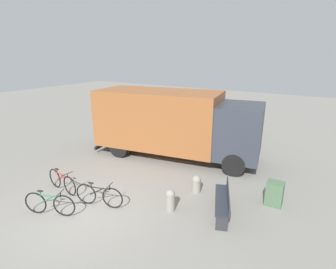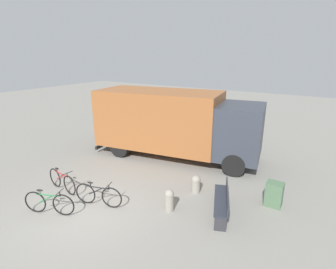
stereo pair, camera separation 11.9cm
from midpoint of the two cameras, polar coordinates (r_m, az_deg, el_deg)
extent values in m
plane|color=gray|center=(9.04, -18.03, -15.86)|extent=(60.00, 60.00, 0.00)
cube|color=#99592D|center=(12.67, -2.31, 3.51)|extent=(6.17, 3.53, 2.67)
cube|color=#333842|center=(11.73, 15.02, 0.78)|extent=(2.23, 2.76, 2.27)
cube|color=black|center=(14.53, -12.94, -1.46)|extent=(0.51, 2.44, 0.16)
cylinder|color=black|center=(13.14, 15.29, -2.67)|extent=(0.97, 0.43, 0.94)
cylinder|color=black|center=(11.05, 13.78, -6.42)|extent=(0.97, 0.43, 0.94)
cylinder|color=black|center=(14.69, -6.13, -0.04)|extent=(0.97, 0.43, 0.94)
cylinder|color=black|center=(12.85, -10.85, -2.82)|extent=(0.97, 0.43, 0.94)
cube|color=#282D38|center=(8.56, 11.23, -13.69)|extent=(1.07, 1.93, 0.04)
cube|color=#282D38|center=(8.48, 12.56, -12.80)|extent=(0.73, 1.80, 0.36)
cube|color=#2D2D33|center=(7.92, 11.16, -18.53)|extent=(0.33, 0.17, 0.44)
cube|color=#2D2D33|center=(9.46, 11.12, -12.13)|extent=(0.33, 0.17, 0.44)
torus|color=black|center=(10.77, -23.67, -8.70)|extent=(0.73, 0.12, 0.73)
torus|color=black|center=(10.00, -20.94, -10.38)|extent=(0.73, 0.12, 0.73)
cylinder|color=red|center=(10.26, -22.54, -8.06)|extent=(0.81, 0.12, 0.04)
cylinder|color=red|center=(10.38, -22.66, -8.63)|extent=(0.55, 0.09, 0.34)
cylinder|color=red|center=(10.45, -23.31, -7.33)|extent=(0.03, 0.03, 0.12)
ellipsoid|color=black|center=(10.42, -23.37, -6.93)|extent=(0.23, 0.11, 0.05)
cylinder|color=black|center=(9.90, -21.39, -8.36)|extent=(0.03, 0.03, 0.15)
cylinder|color=black|center=(9.87, -21.44, -7.95)|extent=(0.07, 0.44, 0.02)
torus|color=black|center=(9.40, -27.18, -13.09)|extent=(0.69, 0.32, 0.73)
torus|color=black|center=(8.89, -22.04, -14.15)|extent=(0.69, 0.32, 0.73)
cylinder|color=#26723F|center=(9.00, -24.92, -12.02)|extent=(0.77, 0.34, 0.04)
cylinder|color=#26723F|center=(9.10, -25.19, -12.70)|extent=(0.52, 0.24, 0.34)
cylinder|color=#26723F|center=(9.11, -26.37, -11.42)|extent=(0.03, 0.03, 0.12)
ellipsoid|color=black|center=(9.08, -26.44, -10.98)|extent=(0.24, 0.17, 0.05)
cylinder|color=black|center=(8.75, -22.72, -12.01)|extent=(0.03, 0.03, 0.15)
cylinder|color=black|center=(8.72, -22.78, -11.56)|extent=(0.19, 0.42, 0.02)
torus|color=black|center=(9.30, -17.73, -12.21)|extent=(0.71, 0.25, 0.73)
torus|color=black|center=(8.85, -12.38, -13.34)|extent=(0.71, 0.25, 0.73)
cylinder|color=black|center=(8.93, -15.27, -11.16)|extent=(0.79, 0.26, 0.04)
cylinder|color=black|center=(9.03, -15.60, -11.84)|extent=(0.53, 0.19, 0.34)
cylinder|color=black|center=(9.03, -16.77, -10.53)|extent=(0.03, 0.03, 0.12)
ellipsoid|color=black|center=(8.99, -16.81, -10.08)|extent=(0.24, 0.15, 0.05)
cylinder|color=black|center=(8.71, -12.96, -11.17)|extent=(0.03, 0.03, 0.15)
cylinder|color=black|center=(8.67, -12.99, -10.73)|extent=(0.15, 0.43, 0.02)
cylinder|color=gray|center=(8.59, 0.11, -14.52)|extent=(0.29, 0.29, 0.57)
sphere|color=gray|center=(8.45, 0.11, -12.87)|extent=(0.30, 0.30, 0.30)
cylinder|color=gray|center=(9.67, 5.82, -11.05)|extent=(0.32, 0.32, 0.48)
sphere|color=gray|center=(9.56, 5.86, -9.79)|extent=(0.33, 0.33, 0.33)
cube|color=#4C6B4C|center=(9.45, 21.82, -11.85)|extent=(0.52, 0.43, 0.82)
camera|label=1|loc=(0.06, -90.32, -0.10)|focal=28.00mm
camera|label=2|loc=(0.06, 89.68, 0.10)|focal=28.00mm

